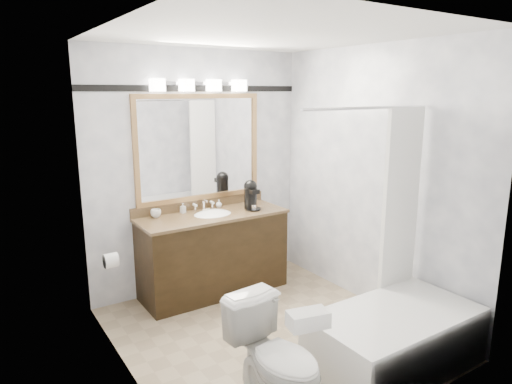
# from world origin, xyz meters

# --- Properties ---
(room) EXTENTS (2.42, 2.62, 2.52)m
(room) POSITION_xyz_m (0.00, 0.00, 1.25)
(room) COLOR #9C8769
(room) RESTS_ON ground
(vanity) EXTENTS (1.53, 0.58, 0.97)m
(vanity) POSITION_xyz_m (0.00, 1.02, 0.44)
(vanity) COLOR black
(vanity) RESTS_ON ground
(mirror) EXTENTS (1.40, 0.04, 1.10)m
(mirror) POSITION_xyz_m (0.00, 1.28, 1.50)
(mirror) COLOR #B0834F
(mirror) RESTS_ON room
(vanity_light_bar) EXTENTS (1.02, 0.14, 0.12)m
(vanity_light_bar) POSITION_xyz_m (0.00, 1.23, 2.13)
(vanity_light_bar) COLOR silver
(vanity_light_bar) RESTS_ON room
(accent_stripe) EXTENTS (2.40, 0.01, 0.06)m
(accent_stripe) POSITION_xyz_m (0.00, 1.29, 2.10)
(accent_stripe) COLOR black
(accent_stripe) RESTS_ON room
(bathtub) EXTENTS (1.30, 0.75, 1.96)m
(bathtub) POSITION_xyz_m (0.55, -0.90, 0.28)
(bathtub) COLOR white
(bathtub) RESTS_ON ground
(tp_roll) EXTENTS (0.11, 0.12, 0.12)m
(tp_roll) POSITION_xyz_m (-1.14, 0.66, 0.70)
(tp_roll) COLOR white
(tp_roll) RESTS_ON room
(toilet) EXTENTS (0.47, 0.75, 0.73)m
(toilet) POSITION_xyz_m (-0.50, -0.81, 0.37)
(toilet) COLOR white
(toilet) RESTS_ON ground
(tissue_box) EXTENTS (0.26, 0.18, 0.10)m
(tissue_box) POSITION_xyz_m (-0.50, -1.12, 0.78)
(tissue_box) COLOR white
(tissue_box) RESTS_ON toilet
(coffee_maker) EXTENTS (0.16, 0.21, 0.31)m
(coffee_maker) POSITION_xyz_m (0.43, 0.97, 1.01)
(coffee_maker) COLOR black
(coffee_maker) RESTS_ON vanity
(cup_left) EXTENTS (0.11, 0.11, 0.08)m
(cup_left) POSITION_xyz_m (-0.53, 1.21, 0.89)
(cup_left) COLOR white
(cup_left) RESTS_ON vanity
(soap_bottle_a) EXTENTS (0.06, 0.06, 0.10)m
(soap_bottle_a) POSITION_xyz_m (-0.23, 1.22, 0.90)
(soap_bottle_a) COLOR white
(soap_bottle_a) RESTS_ON vanity
(soap_bottle_b) EXTENTS (0.07, 0.07, 0.09)m
(soap_bottle_b) POSITION_xyz_m (0.18, 1.21, 0.89)
(soap_bottle_b) COLOR white
(soap_bottle_b) RESTS_ON vanity
(soap_bar) EXTENTS (0.08, 0.06, 0.02)m
(soap_bar) POSITION_xyz_m (-0.01, 1.13, 0.86)
(soap_bar) COLOR beige
(soap_bar) RESTS_ON vanity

